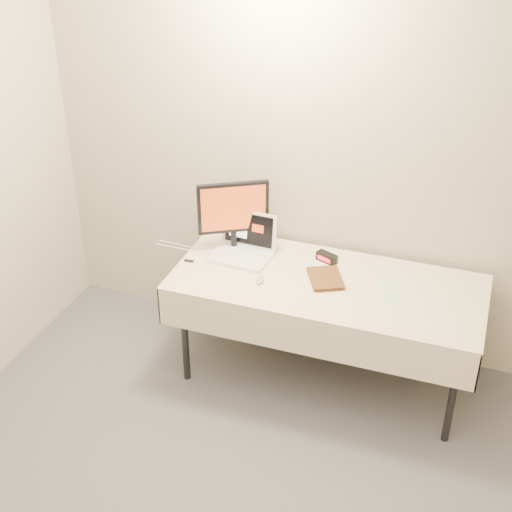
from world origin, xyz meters
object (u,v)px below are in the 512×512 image
(table, at_px, (327,290))
(monitor, at_px, (233,211))
(laptop, at_px, (244,245))
(book, at_px, (311,263))

(table, xyz_separation_m, monitor, (-0.67, 0.18, 0.33))
(laptop, bearing_deg, book, -16.90)
(monitor, xyz_separation_m, book, (0.57, -0.21, -0.14))
(table, xyz_separation_m, book, (-0.10, -0.03, 0.19))
(monitor, relative_size, book, 1.83)
(monitor, bearing_deg, book, -50.82)
(table, height_order, laptop, laptop)
(monitor, distance_m, book, 0.63)
(laptop, height_order, monitor, monitor)
(laptop, xyz_separation_m, book, (0.48, -0.17, 0.06))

